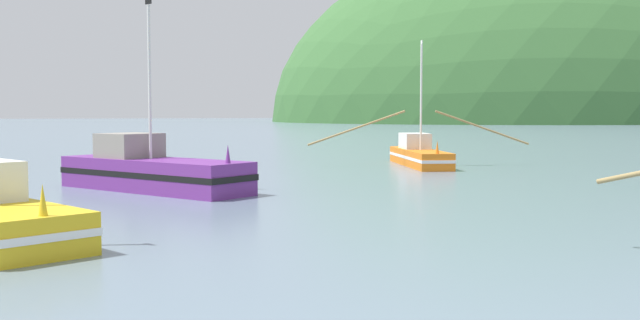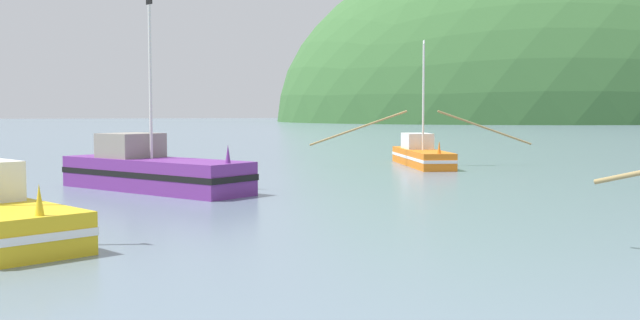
# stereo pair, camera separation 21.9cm
# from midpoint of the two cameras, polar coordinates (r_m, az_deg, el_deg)

# --- Properties ---
(hill_mid_left) EXTENTS (153.55, 122.84, 105.28)m
(hill_mid_left) POSITION_cam_midpoint_polar(r_m,az_deg,el_deg) (230.60, 15.59, 2.93)
(hill_mid_left) COLOR #386633
(hill_mid_left) RESTS_ON ground
(hill_far_center) EXTENTS (112.78, 90.23, 68.16)m
(hill_far_center) POSITION_cam_midpoint_polar(r_m,az_deg,el_deg) (265.54, 11.33, 3.10)
(hill_far_center) COLOR #516B38
(hill_far_center) RESTS_ON ground
(fishing_boat_orange) EXTENTS (13.10, 8.81, 7.28)m
(fishing_boat_orange) POSITION_cam_midpoint_polar(r_m,az_deg,el_deg) (43.71, 7.52, 0.43)
(fishing_boat_orange) COLOR orange
(fishing_boat_orange) RESTS_ON ground
(fishing_boat_purple) EXTENTS (7.63, 8.72, 7.70)m
(fishing_boat_purple) POSITION_cam_midpoint_polar(r_m,az_deg,el_deg) (30.70, -13.15, -0.82)
(fishing_boat_purple) COLOR #6B2D84
(fishing_boat_purple) RESTS_ON ground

